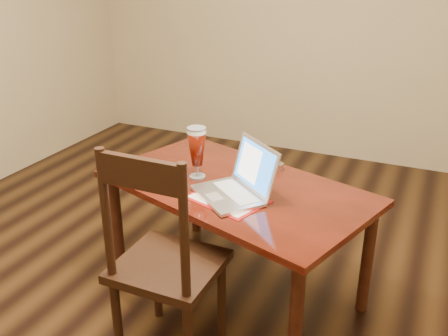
% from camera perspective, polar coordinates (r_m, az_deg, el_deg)
% --- Properties ---
extents(ground, '(5.00, 5.00, 0.00)m').
position_cam_1_polar(ground, '(2.90, -3.85, -14.69)').
color(ground, black).
rests_on(ground, ground).
extents(dining_table, '(1.59, 1.19, 0.95)m').
position_cam_1_polar(dining_table, '(2.66, 1.10, -3.17)').
color(dining_table, '#52140A').
rests_on(dining_table, ground).
extents(dining_chair, '(0.46, 0.44, 1.08)m').
position_cam_1_polar(dining_chair, '(2.29, -6.85, -10.79)').
color(dining_chair, black).
rests_on(dining_chair, ground).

